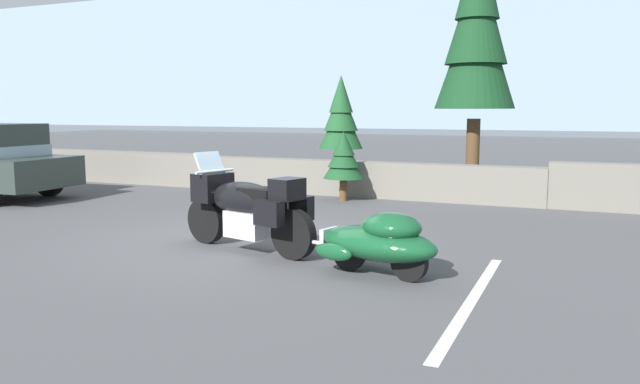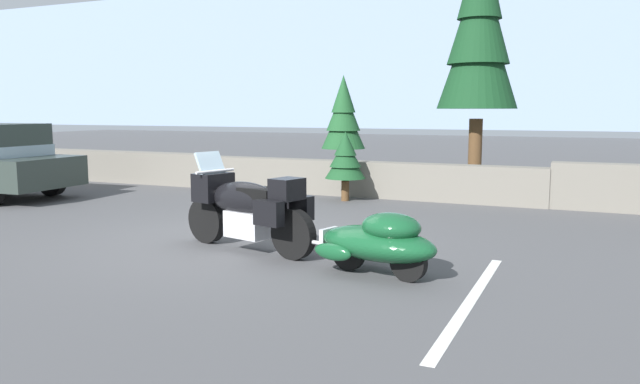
{
  "view_description": "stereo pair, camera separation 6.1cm",
  "coord_description": "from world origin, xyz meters",
  "px_view_note": "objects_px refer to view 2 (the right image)",
  "views": [
    {
      "loc": [
        4.68,
        -7.67,
        1.91
      ],
      "look_at": [
        1.48,
        -0.35,
        0.85
      ],
      "focal_mm": 34.4,
      "sensor_mm": 36.0,
      "label": 1
    },
    {
      "loc": [
        4.74,
        -7.64,
        1.91
      ],
      "look_at": [
        1.48,
        -0.35,
        0.85
      ],
      "focal_mm": 34.4,
      "sensor_mm": 36.0,
      "label": 2
    }
  ],
  "objects_px": {
    "car_shaped_trailer": "(378,241)",
    "pine_tree_secondary": "(343,116)",
    "touring_motorcycle": "(247,206)",
    "pine_tree_tall": "(479,28)"
  },
  "relations": [
    {
      "from": "car_shaped_trailer",
      "to": "pine_tree_tall",
      "type": "xyz_separation_m",
      "value": [
        -0.26,
        7.67,
        3.34
      ]
    },
    {
      "from": "pine_tree_secondary",
      "to": "touring_motorcycle",
      "type": "bearing_deg",
      "value": -77.54
    },
    {
      "from": "car_shaped_trailer",
      "to": "pine_tree_secondary",
      "type": "distance_m",
      "value": 9.24
    },
    {
      "from": "touring_motorcycle",
      "to": "pine_tree_secondary",
      "type": "xyz_separation_m",
      "value": [
        -1.73,
        7.81,
        1.15
      ]
    },
    {
      "from": "touring_motorcycle",
      "to": "car_shaped_trailer",
      "type": "relative_size",
      "value": 1.02
    },
    {
      "from": "car_shaped_trailer",
      "to": "touring_motorcycle",
      "type": "bearing_deg",
      "value": 166.11
    },
    {
      "from": "car_shaped_trailer",
      "to": "pine_tree_secondary",
      "type": "bearing_deg",
      "value": 114.51
    },
    {
      "from": "pine_tree_secondary",
      "to": "car_shaped_trailer",
      "type": "bearing_deg",
      "value": -65.49
    },
    {
      "from": "touring_motorcycle",
      "to": "pine_tree_tall",
      "type": "height_order",
      "value": "pine_tree_tall"
    },
    {
      "from": "touring_motorcycle",
      "to": "pine_tree_tall",
      "type": "relative_size",
      "value": 0.38
    }
  ]
}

